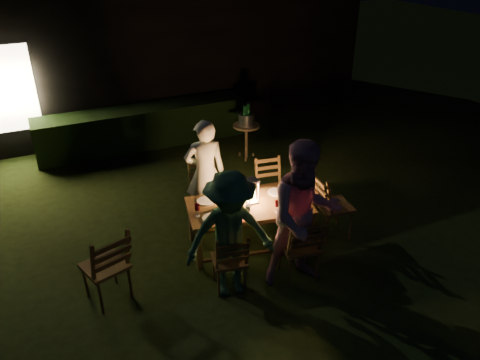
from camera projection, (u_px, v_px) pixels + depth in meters
name	position (u px, v px, depth m)	size (l,w,h in m)	color
garden_envelope	(133.00, 43.00, 11.08)	(40.00, 40.00, 3.20)	black
dining_table	(249.00, 209.00, 6.30)	(1.77, 1.12, 0.69)	#4F351A
chair_near_left	(230.00, 270.00, 5.71)	(0.47, 0.50, 0.89)	#4F351A
chair_near_right	(299.00, 257.00, 5.88)	(0.53, 0.56, 1.01)	#4F351A
chair_far_left	(207.00, 205.00, 7.01)	(0.46, 0.49, 0.96)	#4F351A
chair_far_right	(271.00, 198.00, 7.23)	(0.47, 0.50, 0.92)	#4F351A
chair_end	(332.00, 216.00, 6.70)	(0.57, 0.54, 1.06)	#4F351A
chair_spare	(108.00, 278.00, 5.51)	(0.60, 0.62, 1.05)	#4F351A
person_house_side	(205.00, 173.00, 6.81)	(0.59, 0.39, 1.63)	#EFEDCC
person_opp_right	(304.00, 216.00, 5.53)	(0.92, 0.72, 1.90)	#B17994
person_opp_left	(230.00, 235.00, 5.41)	(1.05, 0.61, 1.63)	#336640
lantern	(252.00, 192.00, 6.24)	(0.16, 0.16, 0.35)	white
plate_far_left	(206.00, 201.00, 6.33)	(0.25, 0.25, 0.01)	white
plate_near_left	(212.00, 218.00, 5.96)	(0.25, 0.25, 0.01)	white
plate_far_right	(276.00, 192.00, 6.54)	(0.25, 0.25, 0.01)	white
plate_near_right	(287.00, 208.00, 6.17)	(0.25, 0.25, 0.01)	white
wineglass_a	(223.00, 192.00, 6.40)	(0.06, 0.06, 0.18)	#59070F
wineglass_b	(197.00, 210.00, 5.97)	(0.06, 0.06, 0.18)	#59070F
wineglass_c	(277.00, 207.00, 6.05)	(0.06, 0.06, 0.18)	#59070F
wineglass_d	(289.00, 187.00, 6.51)	(0.06, 0.06, 0.18)	#59070F
wineglass_e	(248.00, 211.00, 5.94)	(0.06, 0.06, 0.18)	silver
bottle_table	(231.00, 198.00, 6.15)	(0.07, 0.07, 0.28)	#0F471E
napkin_left	(244.00, 218.00, 5.96)	(0.18, 0.14, 0.01)	red
napkin_right	(296.00, 210.00, 6.12)	(0.18, 0.14, 0.01)	red
phone	(208.00, 222.00, 5.87)	(0.14, 0.07, 0.01)	black
side_table	(246.00, 129.00, 8.88)	(0.51, 0.51, 0.69)	olive
ice_bucket	(246.00, 119.00, 8.79)	(0.30, 0.30, 0.22)	#A5A8AD
bottle_bucket_a	(245.00, 118.00, 8.71)	(0.07, 0.07, 0.32)	#0F471E
bottle_bucket_b	(248.00, 116.00, 8.81)	(0.07, 0.07, 0.32)	#0F471E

